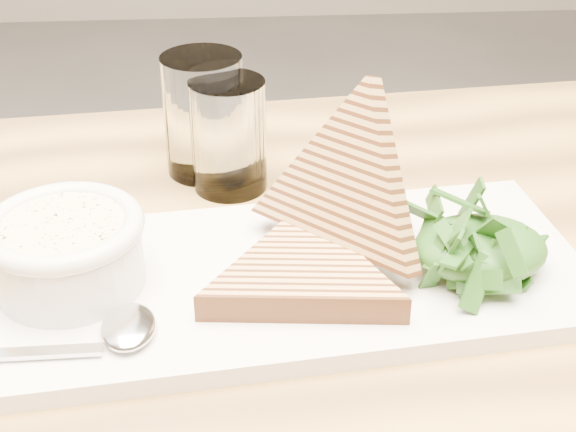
{
  "coord_description": "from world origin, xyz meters",
  "views": [
    {
      "loc": [
        0.15,
        -0.53,
        1.12
      ],
      "look_at": [
        0.19,
        -0.02,
        0.8
      ],
      "focal_mm": 50.0,
      "sensor_mm": 36.0,
      "label": 1
    }
  ],
  "objects": [
    {
      "name": "glass_far",
      "position": [
        0.14,
        0.12,
        0.8
      ],
      "size": [
        0.07,
        0.07,
        0.1
      ],
      "primitive_type": "cylinder",
      "color": "white",
      "rests_on": "table_top"
    },
    {
      "name": "spoon_handle",
      "position": [
        -0.0,
        -0.12,
        0.77
      ],
      "size": [
        0.13,
        0.01,
        0.0
      ],
      "primitive_type": "cube",
      "rotation": [
        0.0,
        0.0,
        0.01
      ],
      "color": "silver",
      "rests_on": "platter"
    },
    {
      "name": "arugula_pile",
      "position": [
        0.33,
        -0.05,
        0.8
      ],
      "size": [
        0.11,
        0.1,
        0.05
      ],
      "primitive_type": null,
      "color": "#265017",
      "rests_on": "platter"
    },
    {
      "name": "salad_base",
      "position": [
        0.33,
        -0.05,
        0.79
      ],
      "size": [
        0.1,
        0.08,
        0.04
      ],
      "primitive_type": "ellipsoid",
      "color": "#1B4A16",
      "rests_on": "platter"
    },
    {
      "name": "platter",
      "position": [
        0.19,
        -0.04,
        0.76
      ],
      "size": [
        0.47,
        0.25,
        0.01
      ],
      "primitive_type": "cube",
      "rotation": [
        0.0,
        0.0,
        0.11
      ],
      "color": "white",
      "rests_on": "table_top"
    },
    {
      "name": "soup",
      "position": [
        0.03,
        -0.04,
        0.82
      ],
      "size": [
        0.09,
        0.09,
        0.01
      ],
      "primitive_type": "cylinder",
      "color": "#FBE1AC",
      "rests_on": "soup_bowl"
    },
    {
      "name": "table_top",
      "position": [
        0.15,
        -0.11,
        0.73
      ],
      "size": [
        1.32,
        0.94,
        0.04
      ],
      "primitive_type": "cube",
      "rotation": [
        0.0,
        0.0,
        0.09
      ],
      "color": "#B0843E",
      "rests_on": "ground"
    },
    {
      "name": "sandwich_flat",
      "position": [
        0.2,
        -0.06,
        0.78
      ],
      "size": [
        0.18,
        0.18,
        0.02
      ],
      "primitive_type": null,
      "rotation": [
        0.0,
        0.0,
        -0.09
      ],
      "color": "tan",
      "rests_on": "platter"
    },
    {
      "name": "bowl_rim",
      "position": [
        0.03,
        -0.04,
        0.82
      ],
      "size": [
        0.11,
        0.11,
        0.01
      ],
      "primitive_type": "torus",
      "color": "white",
      "rests_on": "soup_bowl"
    },
    {
      "name": "sandwich_lean",
      "position": [
        0.23,
        -0.01,
        0.82
      ],
      "size": [
        0.22,
        0.22,
        0.19
      ],
      "primitive_type": null,
      "rotation": [
        1.21,
        0.0,
        -0.75
      ],
      "color": "tan",
      "rests_on": "sandwich_flat"
    },
    {
      "name": "spoon_bowl",
      "position": [
        0.07,
        -0.11,
        0.77
      ],
      "size": [
        0.04,
        0.05,
        0.01
      ],
      "primitive_type": "ellipsoid",
      "rotation": [
        0.0,
        0.0,
        0.01
      ],
      "color": "silver",
      "rests_on": "platter"
    },
    {
      "name": "glass_near",
      "position": [
        0.12,
        0.15,
        0.81
      ],
      "size": [
        0.07,
        0.07,
        0.11
      ],
      "primitive_type": "cylinder",
      "color": "white",
      "rests_on": "table_top"
    },
    {
      "name": "soup_bowl",
      "position": [
        0.03,
        -0.04,
        0.79
      ],
      "size": [
        0.11,
        0.11,
        0.04
      ],
      "primitive_type": "cylinder",
      "color": "white",
      "rests_on": "platter"
    }
  ]
}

